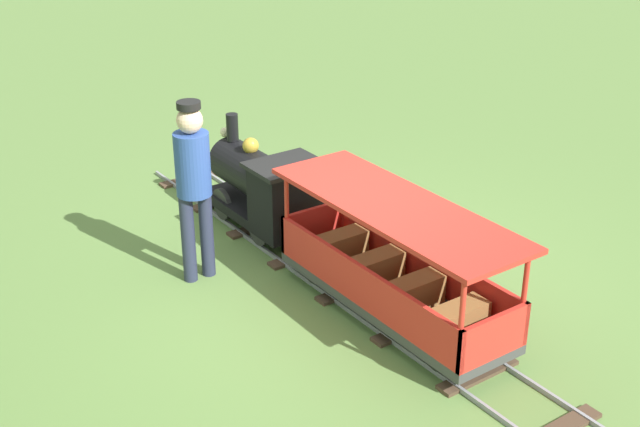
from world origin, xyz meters
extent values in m
plane|color=#608442|center=(0.00, 0.00, 0.00)|extent=(60.00, 60.00, 0.00)
cube|color=gray|center=(-0.24, 0.18, 0.02)|extent=(0.03, 6.05, 0.04)
cube|color=gray|center=(0.24, 0.18, 0.02)|extent=(0.03, 6.05, 0.04)
cube|color=#4C3828|center=(0.00, -1.71, 0.01)|extent=(0.71, 0.14, 0.03)
cube|color=#4C3828|center=(0.00, -0.95, 0.01)|extent=(0.71, 0.14, 0.03)
cube|color=#4C3828|center=(0.00, -0.20, 0.01)|extent=(0.71, 0.14, 0.03)
cube|color=#4C3828|center=(0.00, 0.56, 0.01)|extent=(0.71, 0.14, 0.03)
cube|color=#4C3828|center=(0.00, 1.31, 0.01)|extent=(0.71, 0.14, 0.03)
cube|color=#4C3828|center=(0.00, 2.07, 0.01)|extent=(0.71, 0.14, 0.03)
cube|color=#4C3828|center=(0.00, 2.83, 0.01)|extent=(0.71, 0.14, 0.03)
cube|color=black|center=(0.00, 1.31, 0.21)|extent=(0.59, 1.40, 0.10)
cylinder|color=black|center=(0.00, 1.51, 0.56)|extent=(0.44, 0.85, 0.44)
cylinder|color=#B7932D|center=(0.00, 1.93, 0.56)|extent=(0.37, 0.02, 0.37)
cylinder|color=black|center=(0.00, 1.80, 0.92)|extent=(0.12, 0.12, 0.28)
sphere|color=#B7932D|center=(0.00, 1.46, 0.83)|extent=(0.16, 0.16, 0.16)
cube|color=black|center=(0.00, 0.83, 0.54)|extent=(0.59, 0.45, 0.55)
cube|color=black|center=(0.00, 0.83, 0.83)|extent=(0.67, 0.53, 0.04)
sphere|color=#F2EAB2|center=(0.00, 1.96, 0.82)|extent=(0.10, 0.10, 0.10)
cylinder|color=#2D2D2D|center=(-0.24, 1.66, 0.20)|extent=(0.05, 0.32, 0.32)
cylinder|color=#2D2D2D|center=(0.24, 1.66, 0.20)|extent=(0.05, 0.32, 0.32)
cylinder|color=#2D2D2D|center=(-0.24, 0.96, 0.20)|extent=(0.05, 0.32, 0.32)
cylinder|color=#2D2D2D|center=(0.24, 0.96, 0.20)|extent=(0.05, 0.32, 0.32)
cube|color=#3F3F3F|center=(0.00, -0.72, 0.18)|extent=(0.67, 2.25, 0.08)
cube|color=red|center=(-0.32, -0.72, 0.40)|extent=(0.04, 2.25, 0.35)
cube|color=red|center=(0.32, -0.72, 0.40)|extent=(0.04, 2.25, 0.35)
cube|color=red|center=(0.00, 0.39, 0.40)|extent=(0.67, 0.04, 0.35)
cube|color=red|center=(0.00, -1.82, 0.40)|extent=(0.67, 0.04, 0.35)
cylinder|color=red|center=(-0.31, 0.36, 0.59)|extent=(0.04, 0.04, 0.75)
cylinder|color=red|center=(0.31, 0.36, 0.59)|extent=(0.04, 0.04, 0.75)
cylinder|color=red|center=(-0.31, -1.79, 0.59)|extent=(0.04, 0.04, 0.75)
cylinder|color=red|center=(0.31, -1.79, 0.59)|extent=(0.04, 0.04, 0.75)
cube|color=red|center=(0.00, -0.72, 0.99)|extent=(0.77, 2.35, 0.04)
cube|color=olive|center=(0.00, -1.45, 0.34)|extent=(0.51, 0.20, 0.24)
cube|color=olive|center=(0.00, -0.96, 0.34)|extent=(0.51, 0.20, 0.24)
cube|color=olive|center=(0.00, -0.48, 0.34)|extent=(0.51, 0.20, 0.24)
cube|color=olive|center=(0.00, 0.01, 0.34)|extent=(0.51, 0.20, 0.24)
cylinder|color=#262626|center=(-0.24, 0.07, 0.16)|extent=(0.04, 0.24, 0.24)
cylinder|color=#262626|center=(0.24, 0.07, 0.16)|extent=(0.04, 0.24, 0.24)
cylinder|color=#262626|center=(-0.24, -1.51, 0.16)|extent=(0.04, 0.24, 0.24)
cylinder|color=#262626|center=(0.24, -1.51, 0.16)|extent=(0.04, 0.24, 0.24)
cylinder|color=#282D47|center=(-1.05, 0.78, 0.40)|extent=(0.12, 0.12, 0.80)
cylinder|color=#282D47|center=(-0.87, 0.78, 0.40)|extent=(0.12, 0.12, 0.80)
cylinder|color=#2D4C99|center=(-0.96, 0.78, 1.08)|extent=(0.30, 0.30, 0.55)
sphere|color=beige|center=(-0.96, 0.78, 1.46)|extent=(0.22, 0.22, 0.22)
cylinder|color=black|center=(-0.96, 0.78, 1.59)|extent=(0.20, 0.20, 0.06)
camera|label=1|loc=(-3.90, -5.24, 3.71)|focal=47.82mm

